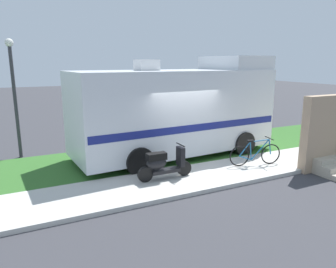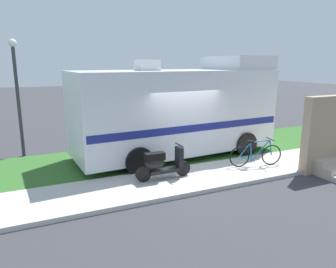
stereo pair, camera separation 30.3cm
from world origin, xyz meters
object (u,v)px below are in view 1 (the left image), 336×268
object	(u,v)px
motorhome_rv	(177,110)
pickup_truck_near	(201,109)
scooter	(163,164)
bottle_green	(313,149)
bicycle	(255,154)
street_lamp_post	(14,87)

from	to	relation	value
motorhome_rv	pickup_truck_near	world-z (taller)	motorhome_rv
scooter	bottle_green	xyz separation A→B (m)	(6.28, 0.10, -0.35)
pickup_truck_near	bicycle	bearing A→B (deg)	-108.19
motorhome_rv	scooter	size ratio (longest dim) A/B	4.43
motorhome_rv	scooter	world-z (taller)	motorhome_rv
motorhome_rv	pickup_truck_near	xyz separation A→B (m)	(3.84, 4.44, -0.79)
scooter	street_lamp_post	size ratio (longest dim) A/B	0.40
bicycle	bottle_green	bearing A→B (deg)	5.26
pickup_truck_near	street_lamp_post	size ratio (longest dim) A/B	1.24
pickup_truck_near	street_lamp_post	distance (m)	9.42
bicycle	pickup_truck_near	xyz separation A→B (m)	(2.26, 6.86, 0.43)
scooter	motorhome_rv	bearing A→B (deg)	53.91
scooter	pickup_truck_near	world-z (taller)	pickup_truck_near
bicycle	pickup_truck_near	distance (m)	7.24
motorhome_rv	bicycle	xyz separation A→B (m)	(1.58, -2.43, -1.23)
street_lamp_post	motorhome_rv	bearing A→B (deg)	-24.33
pickup_truck_near	bottle_green	bearing A→B (deg)	-82.99
street_lamp_post	pickup_truck_near	bearing A→B (deg)	12.98
bicycle	pickup_truck_near	size ratio (longest dim) A/B	0.33
motorhome_rv	bottle_green	world-z (taller)	motorhome_rv
scooter	pickup_truck_near	distance (m)	8.64
bicycle	street_lamp_post	distance (m)	8.55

